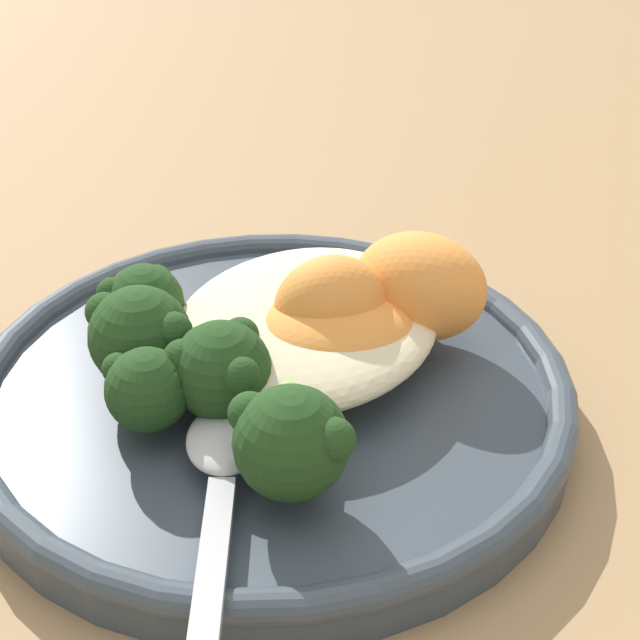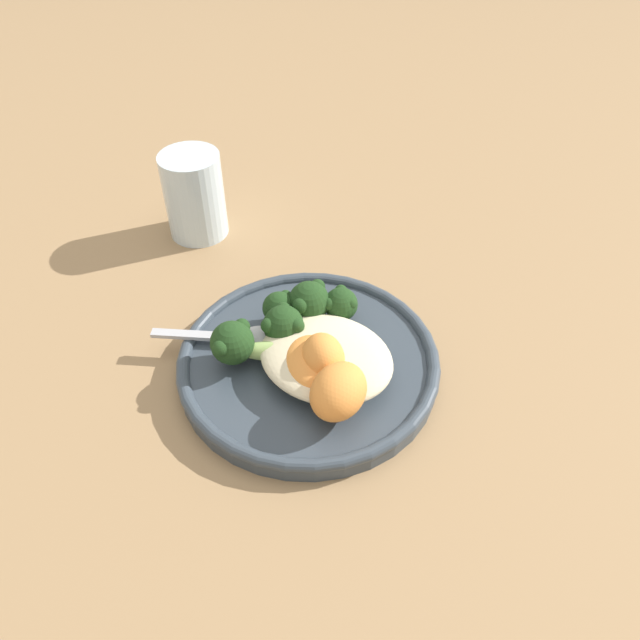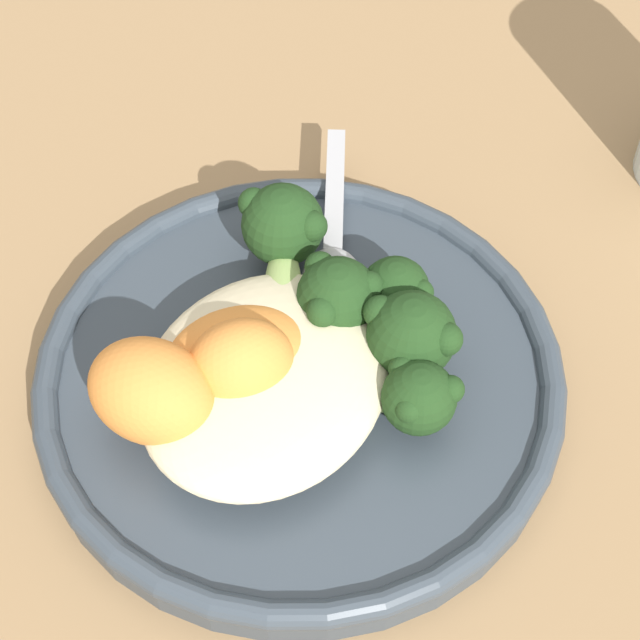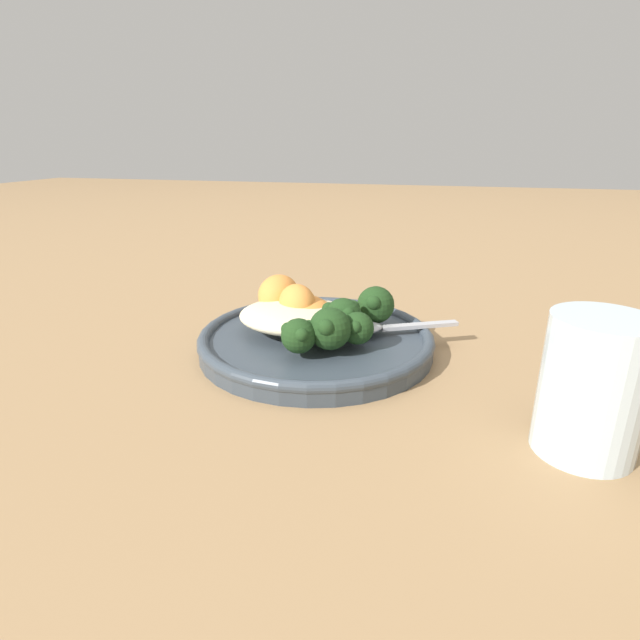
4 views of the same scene
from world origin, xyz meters
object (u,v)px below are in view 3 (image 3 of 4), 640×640
object	(u,v)px
broccoli_stalk_2	(367,314)
spoon	(333,258)
broccoli_stalk_3	(331,308)
broccoli_stalk_1	(388,344)
quinoa_mound	(265,380)
plate	(300,378)
broccoli_stalk_4	(283,265)
sweet_potato_chunk_1	(241,364)
sweet_potato_chunk_2	(151,391)
broccoli_stalk_0	(394,395)
sweet_potato_chunk_0	(241,359)

from	to	relation	value
broccoli_stalk_2	spoon	size ratio (longest dim) A/B	0.80
broccoli_stalk_3	broccoli_stalk_1	bearing A→B (deg)	-96.61
quinoa_mound	spoon	distance (m)	0.08
broccoli_stalk_3	plate	bearing A→B (deg)	175.12
broccoli_stalk_4	sweet_potato_chunk_1	xyz separation A→B (m)	(-0.06, -0.01, 0.00)
broccoli_stalk_4	spoon	distance (m)	0.03
broccoli_stalk_2	sweet_potato_chunk_2	world-z (taller)	sweet_potato_chunk_2
broccoli_stalk_2	broccoli_stalk_0	bearing A→B (deg)	-119.00
broccoli_stalk_0	sweet_potato_chunk_1	xyz separation A→B (m)	(-0.02, 0.06, 0.01)
sweet_potato_chunk_1	broccoli_stalk_4	bearing A→B (deg)	12.18
sweet_potato_chunk_2	broccoli_stalk_0	bearing A→B (deg)	-60.53
broccoli_stalk_1	broccoli_stalk_4	bearing A→B (deg)	119.32
broccoli_stalk_3	spoon	bearing A→B (deg)	30.52
sweet_potato_chunk_1	sweet_potato_chunk_0	bearing A→B (deg)	31.22
spoon	sweet_potato_chunk_2	bearing A→B (deg)	140.81
broccoli_stalk_3	sweet_potato_chunk_2	world-z (taller)	sweet_potato_chunk_2
broccoli_stalk_1	plate	bearing A→B (deg)	162.11
broccoli_stalk_2	broccoli_stalk_3	size ratio (longest dim) A/B	1.14
spoon	broccoli_stalk_2	bearing A→B (deg)	-157.45
sweet_potato_chunk_0	sweet_potato_chunk_2	world-z (taller)	sweet_potato_chunk_2
broccoli_stalk_2	sweet_potato_chunk_1	xyz separation A→B (m)	(-0.05, 0.03, 0.01)
broccoli_stalk_4	broccoli_stalk_0	bearing A→B (deg)	-146.40
broccoli_stalk_4	broccoli_stalk_3	bearing A→B (deg)	-140.40
broccoli_stalk_4	sweet_potato_chunk_1	distance (m)	0.06
sweet_potato_chunk_0	sweet_potato_chunk_1	bearing A→B (deg)	-148.78
quinoa_mound	broccoli_stalk_1	distance (m)	0.05
broccoli_stalk_3	broccoli_stalk_4	bearing A→B (deg)	72.71
broccoli_stalk_0	broccoli_stalk_4	xyz separation A→B (m)	(0.04, 0.07, 0.00)
sweet_potato_chunk_2	quinoa_mound	bearing A→B (deg)	-47.81
sweet_potato_chunk_2	spoon	world-z (taller)	sweet_potato_chunk_2
broccoli_stalk_0	broccoli_stalk_2	distance (m)	0.04
broccoli_stalk_4	sweet_potato_chunk_0	xyz separation A→B (m)	(-0.05, -0.01, -0.00)
broccoli_stalk_2	sweet_potato_chunk_1	world-z (taller)	sweet_potato_chunk_1
broccoli_stalk_3	broccoli_stalk_4	world-z (taller)	broccoli_stalk_4
quinoa_mound	broccoli_stalk_2	xyz separation A→B (m)	(0.05, -0.02, 0.00)
broccoli_stalk_2	broccoli_stalk_4	xyz separation A→B (m)	(0.00, 0.04, 0.00)
broccoli_stalk_0	sweet_potato_chunk_2	world-z (taller)	sweet_potato_chunk_2
broccoli_stalk_2	sweet_potato_chunk_2	distance (m)	0.10
broccoli_stalk_4	broccoli_stalk_1	bearing A→B (deg)	-135.23
plate	sweet_potato_chunk_1	world-z (taller)	sweet_potato_chunk_1
broccoli_stalk_0	broccoli_stalk_1	size ratio (longest dim) A/B	1.08
sweet_potato_chunk_2	spoon	xyz separation A→B (m)	(0.11, -0.03, -0.02)
broccoli_stalk_1	sweet_potato_chunk_2	bearing A→B (deg)	178.96
broccoli_stalk_0	spoon	distance (m)	0.09
quinoa_mound	broccoli_stalk_0	size ratio (longest dim) A/B	1.24
broccoli_stalk_1	broccoli_stalk_3	bearing A→B (deg)	124.83
sweet_potato_chunk_2	broccoli_stalk_2	bearing A→B (deg)	-34.79
broccoli_stalk_0	spoon	size ratio (longest dim) A/B	0.82
sweet_potato_chunk_1	sweet_potato_chunk_2	world-z (taller)	sweet_potato_chunk_2
broccoli_stalk_0	broccoli_stalk_1	distance (m)	0.02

